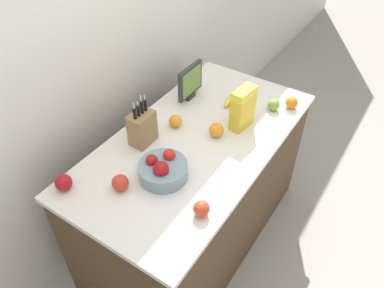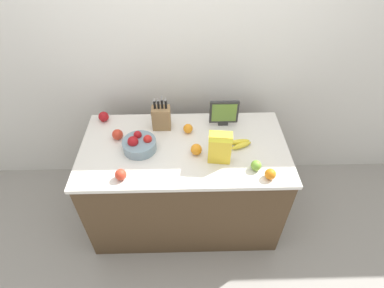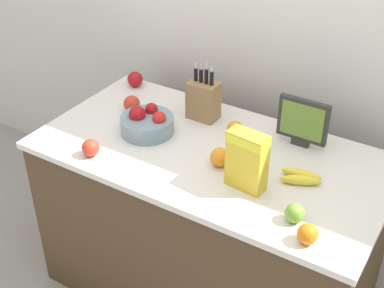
% 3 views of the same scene
% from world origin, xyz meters
% --- Properties ---
extents(ground_plane, '(14.00, 14.00, 0.00)m').
position_xyz_m(ground_plane, '(0.00, 0.00, 0.00)').
color(ground_plane, gray).
extents(wall_back, '(9.00, 0.06, 2.60)m').
position_xyz_m(wall_back, '(0.00, 0.62, 1.30)').
color(wall_back, silver).
rests_on(wall_back, ground_plane).
extents(counter, '(1.55, 0.81, 0.87)m').
position_xyz_m(counter, '(0.00, 0.00, 0.43)').
color(counter, '#4C3823').
rests_on(counter, ground_plane).
extents(knife_block, '(0.14, 0.10, 0.30)m').
position_xyz_m(knife_block, '(-0.17, 0.23, 0.96)').
color(knife_block, '#937047').
rests_on(knife_block, counter).
extents(small_monitor, '(0.23, 0.03, 0.23)m').
position_xyz_m(small_monitor, '(0.31, 0.25, 0.99)').
color(small_monitor, '#2D2D2D').
rests_on(small_monitor, counter).
extents(cereal_box, '(0.17, 0.09, 0.25)m').
position_xyz_m(cereal_box, '(0.25, -0.15, 1.00)').
color(cereal_box, gold).
rests_on(cereal_box, counter).
extents(fruit_bowl, '(0.25, 0.25, 0.13)m').
position_xyz_m(fruit_bowl, '(-0.33, -0.02, 0.91)').
color(fruit_bowl, gray).
rests_on(fruit_bowl, counter).
extents(banana_bunch, '(0.18, 0.12, 0.04)m').
position_xyz_m(banana_bunch, '(0.42, -0.00, 0.89)').
color(banana_bunch, yellow).
rests_on(banana_bunch, counter).
extents(apple_rightmost, '(0.08, 0.08, 0.08)m').
position_xyz_m(apple_rightmost, '(-0.50, 0.10, 0.91)').
color(apple_rightmost, red).
rests_on(apple_rightmost, counter).
extents(apple_near_bananas, '(0.08, 0.08, 0.08)m').
position_xyz_m(apple_near_bananas, '(-0.42, -0.30, 0.90)').
color(apple_near_bananas, red).
rests_on(apple_near_bananas, counter).
extents(apple_by_knife_block, '(0.08, 0.08, 0.08)m').
position_xyz_m(apple_by_knife_block, '(-0.65, 0.32, 0.91)').
color(apple_by_knife_block, '#A31419').
rests_on(apple_by_knife_block, counter).
extents(apple_rear, '(0.07, 0.07, 0.07)m').
position_xyz_m(apple_rear, '(0.49, -0.24, 0.90)').
color(apple_rear, '#6B9E33').
rests_on(apple_rear, counter).
extents(orange_mid_right, '(0.08, 0.08, 0.08)m').
position_xyz_m(orange_mid_right, '(0.09, -0.08, 0.91)').
color(orange_mid_right, orange).
rests_on(orange_mid_right, counter).
extents(orange_front_center, '(0.07, 0.07, 0.07)m').
position_xyz_m(orange_front_center, '(0.03, 0.16, 0.90)').
color(orange_front_center, orange).
rests_on(orange_front_center, counter).
extents(orange_near_bowl, '(0.08, 0.08, 0.08)m').
position_xyz_m(orange_near_bowl, '(0.57, -0.32, 0.90)').
color(orange_near_bowl, orange).
rests_on(orange_near_bowl, counter).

